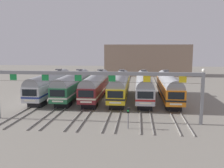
{
  "coord_description": "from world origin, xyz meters",
  "views": [
    {
      "loc": [
        5.42,
        -43.94,
        9.55
      ],
      "look_at": [
        0.62,
        0.99,
        2.71
      ],
      "focal_mm": 39.5,
      "sensor_mm": 36.0,
      "label": 1
    }
  ],
  "objects_px": {
    "commuter_train_silver": "(50,84)",
    "commuter_train_green": "(73,84)",
    "commuter_train_maroon": "(96,85)",
    "catenary_gantry": "(95,80)",
    "commuter_train_yellow": "(120,85)",
    "yard_signal_mast": "(128,114)",
    "commuter_train_stainless": "(144,85)",
    "commuter_train_orange": "(169,86)"
  },
  "relations": [
    {
      "from": "commuter_train_yellow",
      "to": "commuter_train_orange",
      "type": "distance_m",
      "value": 8.67
    },
    {
      "from": "catenary_gantry",
      "to": "commuter_train_yellow",
      "type": "bearing_deg",
      "value": 80.88
    },
    {
      "from": "commuter_train_maroon",
      "to": "catenary_gantry",
      "type": "xyz_separation_m",
      "value": [
        2.17,
        -13.5,
        2.69
      ]
    },
    {
      "from": "commuter_train_green",
      "to": "yard_signal_mast",
      "type": "bearing_deg",
      "value": -55.83
    },
    {
      "from": "commuter_train_silver",
      "to": "commuter_train_yellow",
      "type": "height_order",
      "value": "same"
    },
    {
      "from": "commuter_train_yellow",
      "to": "commuter_train_stainless",
      "type": "xyz_separation_m",
      "value": [
        4.34,
        0.0,
        0.0
      ]
    },
    {
      "from": "commuter_train_orange",
      "to": "commuter_train_stainless",
      "type": "bearing_deg",
      "value": 180.0
    },
    {
      "from": "catenary_gantry",
      "to": "commuter_train_maroon",
      "type": "bearing_deg",
      "value": 99.12
    },
    {
      "from": "commuter_train_yellow",
      "to": "yard_signal_mast",
      "type": "relative_size",
      "value": 7.12
    },
    {
      "from": "commuter_train_orange",
      "to": "yard_signal_mast",
      "type": "xyz_separation_m",
      "value": [
        -6.5,
        -15.97,
        -0.91
      ]
    },
    {
      "from": "commuter_train_orange",
      "to": "catenary_gantry",
      "type": "relative_size",
      "value": 0.67
    },
    {
      "from": "commuter_train_silver",
      "to": "commuter_train_orange",
      "type": "bearing_deg",
      "value": 0.0
    },
    {
      "from": "commuter_train_silver",
      "to": "catenary_gantry",
      "type": "distance_m",
      "value": 17.52
    },
    {
      "from": "catenary_gantry",
      "to": "yard_signal_mast",
      "type": "height_order",
      "value": "catenary_gantry"
    },
    {
      "from": "commuter_train_stainless",
      "to": "catenary_gantry",
      "type": "relative_size",
      "value": 0.67
    },
    {
      "from": "commuter_train_silver",
      "to": "yard_signal_mast",
      "type": "relative_size",
      "value": 7.12
    },
    {
      "from": "commuter_train_green",
      "to": "commuter_train_orange",
      "type": "relative_size",
      "value": 1.0
    },
    {
      "from": "commuter_train_green",
      "to": "yard_signal_mast",
      "type": "height_order",
      "value": "commuter_train_green"
    },
    {
      "from": "commuter_train_stainless",
      "to": "yard_signal_mast",
      "type": "bearing_deg",
      "value": -97.73
    },
    {
      "from": "catenary_gantry",
      "to": "yard_signal_mast",
      "type": "bearing_deg",
      "value": -29.66
    },
    {
      "from": "commuter_train_silver",
      "to": "commuter_train_orange",
      "type": "xyz_separation_m",
      "value": [
        21.68,
        0.0,
        0.0
      ]
    },
    {
      "from": "commuter_train_stainless",
      "to": "commuter_train_orange",
      "type": "relative_size",
      "value": 1.0
    },
    {
      "from": "commuter_train_yellow",
      "to": "catenary_gantry",
      "type": "height_order",
      "value": "catenary_gantry"
    },
    {
      "from": "commuter_train_yellow",
      "to": "commuter_train_stainless",
      "type": "relative_size",
      "value": 1.0
    },
    {
      "from": "commuter_train_silver",
      "to": "commuter_train_yellow",
      "type": "relative_size",
      "value": 1.0
    },
    {
      "from": "commuter_train_stainless",
      "to": "commuter_train_maroon",
      "type": "bearing_deg",
      "value": 180.0
    },
    {
      "from": "commuter_train_silver",
      "to": "commuter_train_stainless",
      "type": "relative_size",
      "value": 1.0
    },
    {
      "from": "commuter_train_yellow",
      "to": "commuter_train_maroon",
      "type": "bearing_deg",
      "value": 180.0
    },
    {
      "from": "commuter_train_green",
      "to": "commuter_train_stainless",
      "type": "distance_m",
      "value": 13.01
    },
    {
      "from": "commuter_train_silver",
      "to": "catenary_gantry",
      "type": "relative_size",
      "value": 0.67
    },
    {
      "from": "commuter_train_green",
      "to": "commuter_train_stainless",
      "type": "relative_size",
      "value": 1.0
    },
    {
      "from": "commuter_train_maroon",
      "to": "commuter_train_orange",
      "type": "distance_m",
      "value": 13.01
    },
    {
      "from": "commuter_train_stainless",
      "to": "yard_signal_mast",
      "type": "xyz_separation_m",
      "value": [
        -2.17,
        -15.97,
        -0.91
      ]
    },
    {
      "from": "commuter_train_silver",
      "to": "yard_signal_mast",
      "type": "xyz_separation_m",
      "value": [
        15.18,
        -15.97,
        -0.91
      ]
    },
    {
      "from": "commuter_train_silver",
      "to": "commuter_train_green",
      "type": "distance_m",
      "value": 4.34
    },
    {
      "from": "commuter_train_green",
      "to": "catenary_gantry",
      "type": "height_order",
      "value": "catenary_gantry"
    },
    {
      "from": "commuter_train_stainless",
      "to": "commuter_train_orange",
      "type": "distance_m",
      "value": 4.34
    },
    {
      "from": "commuter_train_green",
      "to": "commuter_train_yellow",
      "type": "distance_m",
      "value": 8.67
    },
    {
      "from": "commuter_train_orange",
      "to": "commuter_train_silver",
      "type": "bearing_deg",
      "value": 180.0
    },
    {
      "from": "commuter_train_green",
      "to": "commuter_train_yellow",
      "type": "relative_size",
      "value": 1.0
    },
    {
      "from": "commuter_train_yellow",
      "to": "catenary_gantry",
      "type": "distance_m",
      "value": 13.93
    },
    {
      "from": "commuter_train_silver",
      "to": "catenary_gantry",
      "type": "height_order",
      "value": "catenary_gantry"
    }
  ]
}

